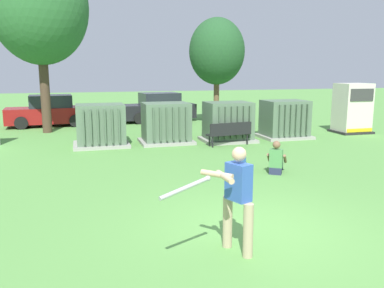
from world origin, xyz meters
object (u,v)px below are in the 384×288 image
at_px(parked_car_leftmost, 49,112).
at_px(seated_spectator, 276,160).
at_px(transformer_east, 285,120).
at_px(parked_car_left_of_center, 158,108).
at_px(transformer_mid_west, 166,124).
at_px(batter, 236,195).
at_px(transformer_west, 101,126).
at_px(park_bench, 230,132).
at_px(transformer_mid_east, 228,122).
at_px(backpack, 241,164).
at_px(generator_enclosure, 352,109).

bearing_deg(parked_car_leftmost, seated_spectator, -60.46).
distance_m(transformer_east, parked_car_left_of_center, 8.28).
xyz_separation_m(transformer_mid_west, transformer_east, (5.21, -0.16, 0.00)).
bearing_deg(batter, transformer_east, 57.73).
xyz_separation_m(transformer_west, park_bench, (4.81, -1.30, -0.25)).
relative_size(transformer_mid_east, parked_car_left_of_center, 0.48).
height_order(seated_spectator, backpack, seated_spectator).
distance_m(generator_enclosure, parked_car_leftmost, 15.14).
relative_size(generator_enclosure, batter, 1.32).
relative_size(transformer_west, seated_spectator, 2.18).
distance_m(batter, seated_spectator, 5.38).
distance_m(transformer_west, batter, 10.15).
bearing_deg(transformer_mid_east, batter, -110.09).
distance_m(transformer_mid_east, backpack, 5.02).
distance_m(batter, parked_car_leftmost, 16.98).
bearing_deg(parked_car_left_of_center, transformer_mid_east, -78.29).
distance_m(backpack, parked_car_leftmost, 13.10).
height_order(transformer_east, batter, batter).
xyz_separation_m(transformer_mid_west, transformer_mid_east, (2.53, -0.33, 0.00)).
distance_m(transformer_east, seated_spectator, 6.33).
xyz_separation_m(transformer_mid_east, park_bench, (-0.29, -0.97, -0.25)).
bearing_deg(generator_enclosure, backpack, -145.34).
height_order(transformer_east, park_bench, transformer_east).
relative_size(transformer_east, batter, 1.21).
bearing_deg(generator_enclosure, parked_car_left_of_center, 139.75).
relative_size(park_bench, backpack, 4.18).
relative_size(seated_spectator, parked_car_leftmost, 0.22).
distance_m(park_bench, seated_spectator, 4.32).
height_order(backpack, parked_car_left_of_center, parked_car_left_of_center).
xyz_separation_m(transformer_mid_east, transformer_east, (2.68, 0.17, 0.00)).
bearing_deg(seated_spectator, backpack, 150.81).
bearing_deg(transformer_mid_west, seated_spectator, -70.28).
relative_size(park_bench, parked_car_left_of_center, 0.42).
bearing_deg(transformer_mid_west, transformer_west, 179.84).
bearing_deg(generator_enclosure, park_bench, -166.78).
xyz_separation_m(generator_enclosure, parked_car_left_of_center, (-7.91, 6.70, -0.38)).
height_order(transformer_west, transformer_mid_east, same).
distance_m(park_bench, batter, 9.32).
height_order(transformer_west, backpack, transformer_west).
bearing_deg(transformer_mid_west, parked_car_left_of_center, 81.71).
xyz_separation_m(transformer_mid_east, backpack, (-1.40, -4.79, -0.57)).
bearing_deg(parked_car_leftmost, batter, -76.91).
height_order(transformer_mid_west, park_bench, transformer_mid_west).
relative_size(park_bench, parked_car_leftmost, 0.43).
xyz_separation_m(transformer_mid_west, generator_enclosure, (8.93, 0.28, 0.35)).
bearing_deg(parked_car_leftmost, transformer_mid_east, -42.80).
relative_size(transformer_mid_west, parked_car_leftmost, 0.49).
xyz_separation_m(backpack, parked_car_left_of_center, (-0.12, 12.09, 0.54)).
height_order(transformer_mid_east, parked_car_leftmost, same).
xyz_separation_m(transformer_east, parked_car_leftmost, (-10.07, 6.68, -0.04)).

